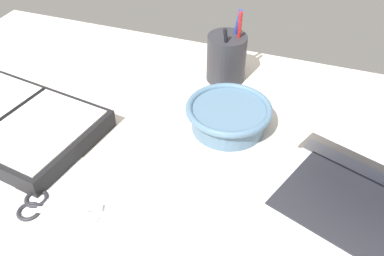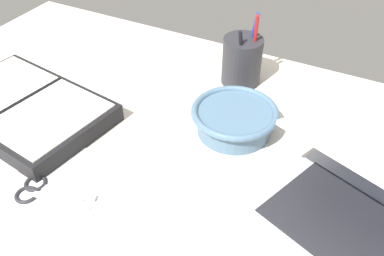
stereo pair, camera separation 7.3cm
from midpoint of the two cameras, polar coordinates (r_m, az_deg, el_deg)
name	(u,v)px [view 2 (the right image)]	position (r cm, az deg, el deg)	size (l,w,h in cm)	color
desk_top	(163,191)	(73.44, -0.96, -8.60)	(140.00, 100.00, 2.00)	beige
bowl	(234,119)	(82.35, 8.21, 1.12)	(16.73, 16.73, 5.32)	slate
pen_cup	(242,60)	(95.68, 8.91, 8.81)	(8.68, 8.68, 16.62)	#28282D
planner	(24,109)	(90.91, -19.38, 2.36)	(36.54, 26.42, 4.07)	black
scissors	(40,191)	(74.92, -17.03, -8.18)	(13.64, 6.99, 0.80)	#B7B7BC
paper_sheet_front	(61,213)	(71.24, -14.30, -11.02)	(19.31, 27.50, 0.16)	white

